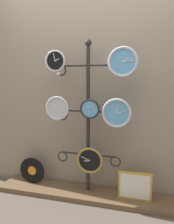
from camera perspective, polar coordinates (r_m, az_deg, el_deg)
name	(u,v)px	position (r m, az deg, el deg)	size (l,w,h in m)	color
ground_plane	(78,214)	(2.51, -2.38, -25.01)	(12.00, 12.00, 0.00)	brown
shop_wall	(92,78)	(2.64, 1.21, 8.80)	(4.40, 0.04, 2.80)	gray
low_shelf	(87,194)	(2.78, -0.06, -20.66)	(2.20, 0.36, 0.06)	brown
display_stand	(88,142)	(2.59, 0.29, -7.79)	(0.78, 0.39, 1.83)	#282623
clock_top_left	(55,61)	(2.50, -8.28, 13.05)	(0.24, 0.04, 0.24)	black
clock_top_right	(123,62)	(2.30, 9.34, 12.81)	(0.31, 0.04, 0.31)	#60A8DB
clock_middle_left	(57,108)	(2.52, -7.76, 0.98)	(0.28, 0.04, 0.28)	silver
clock_middle_center	(90,109)	(2.42, 0.74, 0.81)	(0.23, 0.04, 0.23)	#60A8DB
clock_middle_right	(117,113)	(2.36, 7.75, -0.26)	(0.32, 0.04, 0.32)	#60A8DB
clock_bottom_center	(90,160)	(2.57, 0.72, -12.52)	(0.31, 0.04, 0.31)	black
vinyl_record	(32,171)	(2.98, -14.14, -14.60)	(0.34, 0.01, 0.34)	black
picture_frame	(135,186)	(2.60, 12.39, -18.42)	(0.36, 0.02, 0.32)	gold
price_tag_upper	(58,73)	(2.48, -7.53, 9.98)	(0.04, 0.00, 0.03)	white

